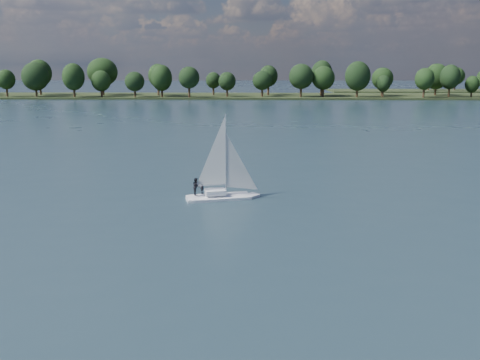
{
  "coord_description": "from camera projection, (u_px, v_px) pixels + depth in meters",
  "views": [
    {
      "loc": [
        10.6,
        -19.53,
        13.68
      ],
      "look_at": [
        9.32,
        31.99,
        2.5
      ],
      "focal_mm": 40.0,
      "sensor_mm": 36.0,
      "label": 1
    }
  ],
  "objects": [
    {
      "name": "ground",
      "position": [
        206.0,
        127.0,
        119.93
      ],
      "size": [
        700.0,
        700.0,
        0.0
      ],
      "primitive_type": "plane",
      "color": "#233342",
      "rests_on": "ground"
    },
    {
      "name": "far_shore",
      "position": [
        229.0,
        97.0,
        229.35
      ],
      "size": [
        660.0,
        40.0,
        1.5
      ],
      "primitive_type": "cube",
      "color": "black",
      "rests_on": "ground"
    },
    {
      "name": "treeline",
      "position": [
        191.0,
        78.0,
        224.13
      ],
      "size": [
        562.62,
        73.55,
        18.87
      ],
      "color": "black",
      "rests_on": "ground"
    },
    {
      "name": "sailboat",
      "position": [
        219.0,
        175.0,
        54.71
      ],
      "size": [
        7.3,
        3.81,
        9.25
      ],
      "rotation": [
        0.0,
        0.0,
        0.28
      ],
      "color": "white",
      "rests_on": "ground"
    }
  ]
}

